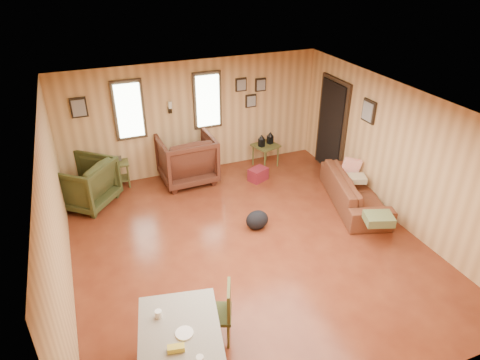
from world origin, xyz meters
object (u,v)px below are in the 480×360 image
object	(u,v)px
recliner_brown	(186,156)
dining_table	(181,347)
side_table	(266,144)
sofa	(356,185)
recliner_green	(84,181)
end_table	(116,169)

from	to	relation	value
recliner_brown	dining_table	bearing A→B (deg)	72.24
recliner_brown	side_table	bearing A→B (deg)	178.60
sofa	side_table	xyz separation A→B (m)	(-0.90, 2.09, 0.14)
sofa	recliner_green	size ratio (longest dim) A/B	2.04
recliner_brown	dining_table	xyz separation A→B (m)	(-1.35, -4.69, 0.12)
end_table	side_table	bearing A→B (deg)	-5.77
sofa	recliner_brown	distance (m)	3.42
recliner_green	sofa	bearing A→B (deg)	108.46
side_table	recliner_green	bearing A→B (deg)	-176.70
sofa	side_table	size ratio (longest dim) A/B	2.59
recliner_green	side_table	xyz separation A→B (m)	(3.84, 0.22, 0.04)
recliner_brown	side_table	distance (m)	1.80
sofa	end_table	world-z (taller)	sofa
end_table	side_table	world-z (taller)	side_table
recliner_green	side_table	bearing A→B (deg)	133.30
recliner_brown	end_table	xyz separation A→B (m)	(-1.40, 0.33, -0.19)
recliner_brown	recliner_green	distance (m)	2.05
recliner_green	side_table	size ratio (longest dim) A/B	1.27
recliner_brown	recliner_green	xyz separation A→B (m)	(-2.04, -0.21, -0.06)
end_table	side_table	xyz separation A→B (m)	(3.20, -0.32, 0.16)
recliner_brown	end_table	size ratio (longest dim) A/B	1.68
recliner_green	end_table	size ratio (longest dim) A/B	1.50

